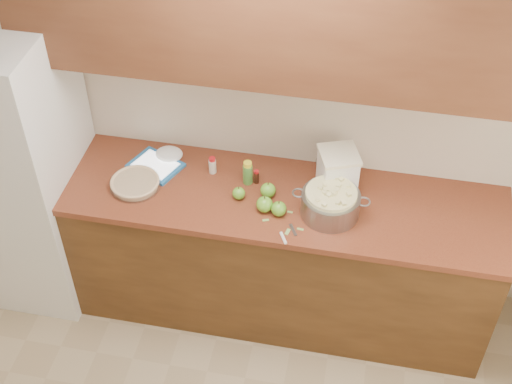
% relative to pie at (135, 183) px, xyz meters
% --- Properties ---
extents(counter_run, '(2.64, 0.68, 0.92)m').
position_rel_pie_xyz_m(counter_run, '(0.71, 0.07, -0.48)').
color(counter_run, brown).
rests_on(counter_run, ground).
extents(upper_cabinets, '(2.60, 0.34, 0.70)m').
position_rel_pie_xyz_m(upper_cabinets, '(0.71, 0.23, 1.01)').
color(upper_cabinets, brown).
rests_on(upper_cabinets, room_shell).
extents(fridge, '(0.70, 0.70, 1.80)m').
position_rel_pie_xyz_m(fridge, '(-0.73, 0.04, -0.04)').
color(fridge, silver).
rests_on(fridge, ground).
extents(pie, '(0.28, 0.28, 0.04)m').
position_rel_pie_xyz_m(pie, '(0.00, 0.00, 0.00)').
color(pie, silver).
rests_on(pie, counter_run).
extents(colander, '(0.41, 0.31, 0.15)m').
position_rel_pie_xyz_m(colander, '(1.07, -0.00, 0.05)').
color(colander, gray).
rests_on(colander, counter_run).
extents(flour_canister, '(0.26, 0.26, 0.25)m').
position_rel_pie_xyz_m(flour_canister, '(1.09, 0.20, 0.10)').
color(flour_canister, white).
rests_on(flour_canister, counter_run).
extents(tablet, '(0.34, 0.30, 0.02)m').
position_rel_pie_xyz_m(tablet, '(0.06, 0.18, -0.01)').
color(tablet, '#2367A8').
rests_on(tablet, counter_run).
extents(paring_knife, '(0.09, 0.15, 0.02)m').
position_rel_pie_xyz_m(paring_knife, '(0.87, -0.22, -0.02)').
color(paring_knife, gray).
rests_on(paring_knife, counter_run).
extents(lemon_bottle, '(0.05, 0.05, 0.15)m').
position_rel_pie_xyz_m(lemon_bottle, '(0.60, 0.15, 0.05)').
color(lemon_bottle, '#4C8C38').
rests_on(lemon_bottle, counter_run).
extents(cinnamon_shaker, '(0.04, 0.04, 0.10)m').
position_rel_pie_xyz_m(cinnamon_shaker, '(0.39, 0.20, 0.03)').
color(cinnamon_shaker, beige).
rests_on(cinnamon_shaker, counter_run).
extents(vanilla_bottle, '(0.03, 0.03, 0.09)m').
position_rel_pie_xyz_m(vanilla_bottle, '(0.65, 0.16, 0.02)').
color(vanilla_bottle, black).
rests_on(vanilla_bottle, counter_run).
extents(mixing_bowl, '(0.22, 0.22, 0.08)m').
position_rel_pie_xyz_m(mixing_bowl, '(1.06, 0.32, 0.02)').
color(mixing_bowl, silver).
rests_on(mixing_bowl, counter_run).
extents(paper_towel, '(0.17, 0.14, 0.07)m').
position_rel_pie_xyz_m(paper_towel, '(0.12, 0.26, 0.01)').
color(paper_towel, white).
rests_on(paper_towel, counter_run).
extents(apple_left, '(0.07, 0.07, 0.08)m').
position_rel_pie_xyz_m(apple_left, '(0.58, 0.02, 0.01)').
color(apple_left, '#63A829').
rests_on(apple_left, counter_run).
extents(apple_center, '(0.08, 0.08, 0.10)m').
position_rel_pie_xyz_m(apple_center, '(0.73, 0.07, 0.02)').
color(apple_center, '#63A829').
rests_on(apple_center, counter_run).
extents(apple_front, '(0.09, 0.09, 0.10)m').
position_rel_pie_xyz_m(apple_front, '(0.73, -0.05, 0.02)').
color(apple_front, '#63A829').
rests_on(apple_front, counter_run).
extents(apple_extra, '(0.08, 0.08, 0.09)m').
position_rel_pie_xyz_m(apple_extra, '(0.81, -0.06, 0.02)').
color(apple_extra, '#63A829').
rests_on(apple_extra, counter_run).
extents(peel_a, '(0.04, 0.02, 0.00)m').
position_rel_pie_xyz_m(peel_a, '(0.75, -0.12, -0.02)').
color(peel_a, '#8BB959').
rests_on(peel_a, counter_run).
extents(peel_b, '(0.03, 0.05, 0.00)m').
position_rel_pie_xyz_m(peel_b, '(0.88, -0.18, -0.02)').
color(peel_b, '#8BB959').
rests_on(peel_b, counter_run).
extents(peel_c, '(0.04, 0.02, 0.00)m').
position_rel_pie_xyz_m(peel_c, '(0.94, -0.15, -0.02)').
color(peel_c, '#8BB959').
rests_on(peel_c, counter_run).
extents(peel_d, '(0.03, 0.01, 0.00)m').
position_rel_pie_xyz_m(peel_d, '(0.87, -0.04, -0.02)').
color(peel_d, '#8BB959').
rests_on(peel_d, counter_run).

